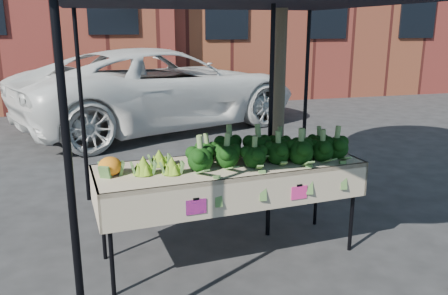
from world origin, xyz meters
TOP-DOWN VIEW (x-y plane):
  - ground at (0.00, 0.00)m, footprint 90.00×90.00m
  - table at (0.13, -0.01)m, footprint 2.46×0.99m
  - canopy at (0.27, 0.37)m, footprint 3.16×3.16m
  - broccoli_heap at (0.49, 0.01)m, footprint 1.55×0.58m
  - romanesco_cluster at (-0.54, -0.03)m, footprint 0.44×0.48m
  - cauliflower_pair at (-0.92, -0.06)m, footprint 0.21×0.21m
  - street_tree at (1.08, 1.22)m, footprint 2.16×2.16m

SIDE VIEW (x-z plane):
  - ground at x=0.00m, z-range 0.00..0.00m
  - table at x=0.13m, z-range 0.00..0.90m
  - cauliflower_pair at x=-0.92m, z-range 0.90..1.09m
  - romanesco_cluster at x=-0.54m, z-range 0.90..1.11m
  - broccoli_heap at x=0.49m, z-range 0.90..1.18m
  - canopy at x=0.27m, z-range 0.00..2.74m
  - street_tree at x=1.08m, z-range 0.00..4.25m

